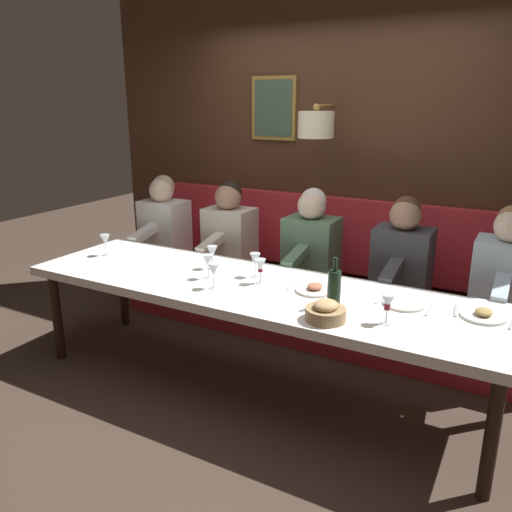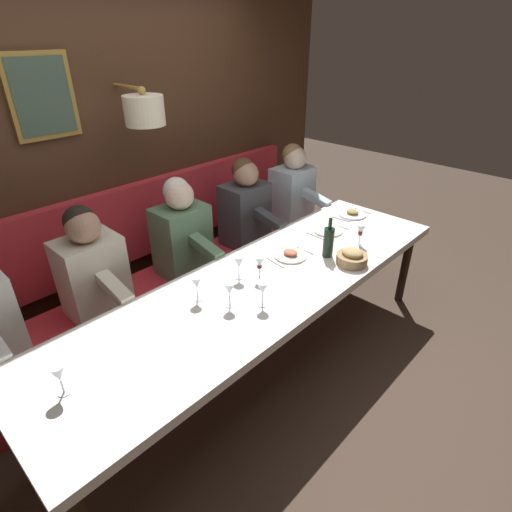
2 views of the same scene
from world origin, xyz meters
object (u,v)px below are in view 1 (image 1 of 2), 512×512
at_px(diner_far, 229,231).
at_px(diner_farthest, 164,222).
at_px(dining_table, 254,293).
at_px(wine_glass_6, 387,303).
at_px(wine_glass_2, 255,260).
at_px(diner_nearest, 506,269).
at_px(wine_glass_5, 105,241).
at_px(diner_near, 402,255).
at_px(wine_glass_0, 208,262).
at_px(wine_glass_1, 212,253).
at_px(bread_bowl, 326,312).
at_px(wine_bottle, 334,288).
at_px(wine_glass_4, 214,271).
at_px(wine_glass_3, 260,266).
at_px(diner_middle, 311,242).

height_order(diner_far, diner_farthest, same).
bearing_deg(dining_table, wine_glass_6, -101.16).
bearing_deg(wine_glass_2, diner_nearest, -63.61).
bearing_deg(diner_farthest, wine_glass_5, -172.00).
bearing_deg(dining_table, diner_far, 39.79).
distance_m(dining_table, wine_glass_2, 0.24).
height_order(diner_near, wine_glass_0, diner_near).
xyz_separation_m(wine_glass_1, bread_bowl, (-0.45, -1.03, -0.07)).
bearing_deg(dining_table, diner_near, -39.52).
height_order(wine_glass_2, bread_bowl, wine_glass_2).
relative_size(diner_far, wine_glass_2, 4.82).
distance_m(diner_farthest, wine_glass_0, 1.44).
height_order(dining_table, wine_glass_0, wine_glass_0).
height_order(wine_glass_1, bread_bowl, wine_glass_1).
xyz_separation_m(diner_nearest, wine_bottle, (-0.99, 0.82, 0.04)).
bearing_deg(wine_glass_5, wine_glass_4, -100.22).
height_order(diner_near, wine_glass_4, diner_near).
height_order(diner_farthest, wine_glass_0, diner_farthest).
xyz_separation_m(wine_glass_2, wine_glass_6, (-0.33, -0.98, -0.00)).
bearing_deg(wine_glass_3, diner_far, 42.09).
distance_m(diner_nearest, wine_glass_4, 1.92).
relative_size(diner_farthest, wine_glass_4, 4.82).
distance_m(wine_glass_6, bread_bowl, 0.33).
relative_size(diner_nearest, wine_glass_5, 4.82).
distance_m(wine_glass_4, wine_bottle, 0.78).
xyz_separation_m(wine_glass_1, wine_glass_5, (-0.13, 0.89, 0.00)).
height_order(dining_table, wine_glass_4, wine_glass_4).
bearing_deg(diner_near, wine_glass_6, -170.54).
distance_m(diner_far, wine_glass_6, 1.95).
relative_size(diner_nearest, wine_glass_0, 4.82).
relative_size(wine_glass_0, wine_glass_4, 1.00).
relative_size(dining_table, wine_glass_4, 19.36).
height_order(diner_far, wine_bottle, diner_far).
bearing_deg(diner_farthest, wine_glass_2, -118.32).
distance_m(diner_near, wine_glass_3, 1.10).
bearing_deg(diner_near, wine_glass_2, 132.41).
height_order(dining_table, wine_glass_3, wine_glass_3).
relative_size(diner_nearest, wine_glass_2, 4.82).
bearing_deg(diner_nearest, wine_glass_2, 116.39).
relative_size(diner_far, wine_glass_0, 4.82).
height_order(diner_near, wine_glass_1, diner_near).
relative_size(diner_far, wine_glass_5, 4.82).
height_order(wine_glass_0, wine_glass_4, same).
xyz_separation_m(diner_middle, diner_farthest, (0.00, 1.45, 0.00)).
xyz_separation_m(dining_table, wine_glass_5, (0.03, 1.32, 0.17)).
distance_m(wine_bottle, bread_bowl, 0.20).
xyz_separation_m(diner_near, bread_bowl, (-1.18, 0.12, -0.03)).
height_order(diner_far, wine_glass_3, diner_far).
xyz_separation_m(diner_far, wine_glass_4, (-1.05, -0.54, 0.04)).
bearing_deg(wine_glass_4, wine_glass_3, -43.78).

